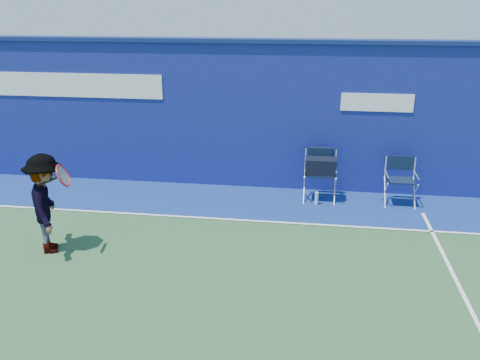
# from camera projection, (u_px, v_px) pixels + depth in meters

# --- Properties ---
(ground) EXTENTS (80.00, 80.00, 0.00)m
(ground) POSITION_uv_depth(u_px,v_px,m) (115.00, 317.00, 6.42)
(ground) COLOR #2C532E
(ground) RESTS_ON ground
(stadium_wall) EXTENTS (24.00, 0.50, 3.08)m
(stadium_wall) POSITION_uv_depth(u_px,v_px,m) (200.00, 113.00, 10.76)
(stadium_wall) COLOR navy
(stadium_wall) RESTS_ON ground
(out_of_bounds_strip) EXTENTS (24.00, 1.80, 0.01)m
(out_of_bounds_strip) POSITION_uv_depth(u_px,v_px,m) (191.00, 199.00, 10.25)
(out_of_bounds_strip) COLOR navy
(out_of_bounds_strip) RESTS_ON ground
(court_lines) EXTENTS (24.00, 12.00, 0.01)m
(court_lines) POSITION_uv_depth(u_px,v_px,m) (131.00, 291.00, 6.98)
(court_lines) COLOR white
(court_lines) RESTS_ON out_of_bounds_strip
(directors_chair_left) EXTENTS (0.60, 0.56, 1.02)m
(directors_chair_left) POSITION_uv_depth(u_px,v_px,m) (320.00, 179.00, 10.10)
(directors_chair_left) COLOR silver
(directors_chair_left) RESTS_ON ground
(directors_chair_right) EXTENTS (0.56, 0.50, 0.93)m
(directors_chair_right) POSITION_uv_depth(u_px,v_px,m) (400.00, 190.00, 9.90)
(directors_chair_right) COLOR silver
(directors_chair_right) RESTS_ON ground
(water_bottle) EXTENTS (0.07, 0.07, 0.26)m
(water_bottle) POSITION_uv_depth(u_px,v_px,m) (317.00, 198.00, 9.94)
(water_bottle) COLOR silver
(water_bottle) RESTS_ON ground
(tennis_player) EXTENTS (1.00, 1.19, 1.60)m
(tennis_player) POSITION_uv_depth(u_px,v_px,m) (47.00, 204.00, 7.90)
(tennis_player) COLOR #EA4738
(tennis_player) RESTS_ON ground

